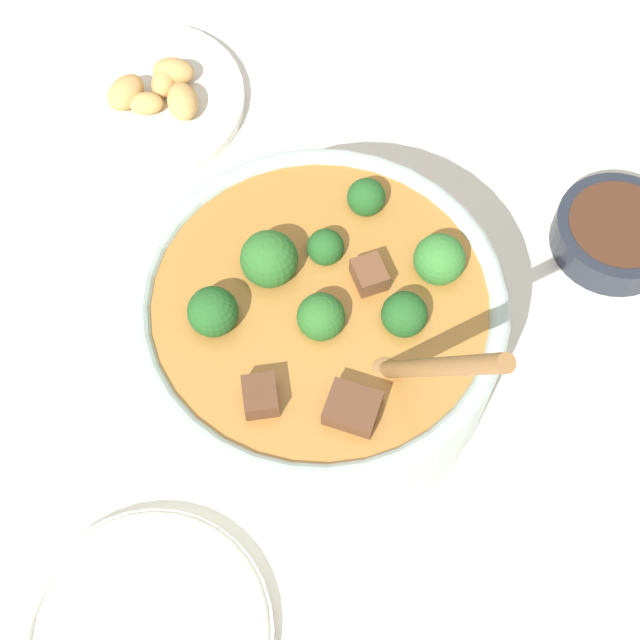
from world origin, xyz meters
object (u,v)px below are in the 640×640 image
stew_bowl (320,324)px  condiment_bowl (616,233)px  empty_plate (146,636)px  food_plate (145,98)px

stew_bowl → condiment_bowl: 0.28m
stew_bowl → empty_plate: stew_bowl is taller
stew_bowl → empty_plate: size_ratio=1.54×
condiment_bowl → food_plate: bearing=157.3°
empty_plate → food_plate: size_ratio=0.91×
condiment_bowl → empty_plate: condiment_bowl is taller
empty_plate → condiment_bowl: bearing=38.8°
stew_bowl → empty_plate: bearing=-121.4°
food_plate → empty_plate: bearing=-87.1°
stew_bowl → condiment_bowl: bearing=21.0°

